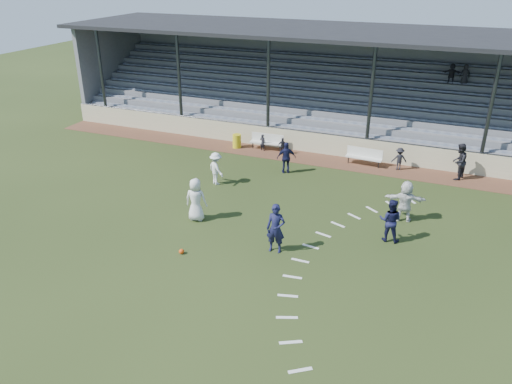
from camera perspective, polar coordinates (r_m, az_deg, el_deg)
ground at (r=20.07m, az=-2.74°, el=-6.16°), size 90.00×90.00×0.00m
cinder_track at (r=28.95m, az=6.07°, el=3.86°), size 34.00×2.00×0.02m
retaining_wall at (r=29.70m, az=6.71°, el=5.59°), size 34.00×0.18×1.20m
bench_left at (r=30.00m, az=1.27°, el=5.93°), size 2.02×0.54×0.95m
bench_right at (r=28.27m, az=12.27°, el=4.14°), size 2.02×0.58×0.95m
trash_bin at (r=30.35m, az=-2.20°, el=5.85°), size 0.52×0.52×0.83m
football at (r=19.70m, az=-8.51°, el=-6.73°), size 0.20×0.20×0.20m
player_white_lead at (r=21.71m, az=-6.88°, el=-0.88°), size 1.03×0.76×1.93m
player_navy_lead at (r=19.22m, az=2.27°, el=-4.20°), size 0.78×0.56×2.01m
player_navy_mid at (r=20.70m, az=15.09°, el=-3.15°), size 0.91×0.72×1.82m
player_white_wing at (r=25.22m, az=-4.58°, el=2.69°), size 1.25×1.11×1.68m
player_navy_wing at (r=26.56m, az=3.49°, el=3.94°), size 1.09×0.83×1.71m
player_white_back at (r=22.45m, az=16.69°, el=-1.01°), size 1.79×0.82×1.86m
official at (r=27.69m, az=22.19°, el=3.24°), size 0.98×1.11×1.92m
sub_left_near at (r=29.83m, az=0.77°, el=5.70°), size 0.40×0.29×1.00m
sub_left_far at (r=29.24m, az=3.07°, el=5.25°), size 0.63×0.36×1.00m
sub_right at (r=28.05m, az=16.06°, el=3.68°), size 0.91×0.70×1.25m
grandstand at (r=33.62m, az=9.15°, el=10.60°), size 34.60×9.00×6.61m
penalty_arc at (r=18.93m, az=8.77°, el=-8.54°), size 3.89×14.63×0.01m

